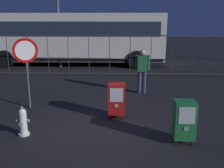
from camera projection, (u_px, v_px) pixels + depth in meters
ground_plane at (99, 128)px, 7.04m from camera, size 60.00×60.00×0.00m
fire_hydrant at (23, 122)px, 6.56m from camera, size 0.33×0.32×0.75m
newspaper_box_primary at (184, 120)px, 6.12m from camera, size 0.48×0.42×1.02m
newspaper_box_secondary at (117, 99)px, 7.62m from camera, size 0.48×0.42×1.02m
stop_sign at (26, 59)px, 8.19m from camera, size 0.71×0.31×2.23m
pedestrian at (142, 69)px, 9.96m from camera, size 0.55×0.22×1.67m
fence_barrier at (109, 55)px, 12.84m from camera, size 18.03×0.04×2.00m
bus_near at (73, 36)px, 15.64m from camera, size 10.53×2.87×3.00m
bus_far at (61, 32)px, 19.21m from camera, size 10.58×3.05×3.00m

